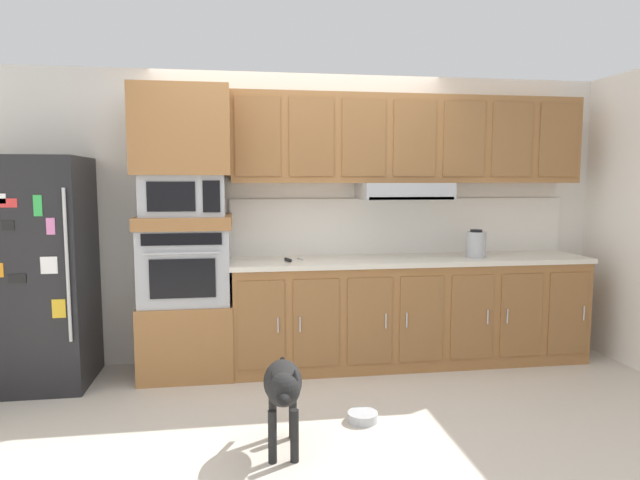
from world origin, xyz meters
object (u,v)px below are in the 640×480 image
Objects in this scene: electric_kettle at (476,244)px; dog at (283,387)px; screwdriver at (289,260)px; built_in_oven at (186,265)px; microwave at (184,196)px; refrigerator at (37,272)px; dog_food_bowl at (363,416)px.

dog is (-1.79, -1.43, -0.63)m from electric_kettle.
screwdriver is 1.62m from electric_kettle.
built_in_oven is at bearing 178.90° from electric_kettle.
microwave is 2.68× the size of electric_kettle.
refrigerator is 1.11m from built_in_oven.
built_in_oven reaches higher than electric_kettle.
refrigerator is at bearing -179.78° from screwdriver.
built_in_oven is 0.83m from screwdriver.
electric_kettle is 2.38m from dog.
screwdriver is at bearing 109.92° from dog_food_bowl.
dog is at bearing -146.66° from dog_food_bowl.
dog_food_bowl is (0.55, 0.36, -0.37)m from dog.
electric_kettle is 0.32× the size of dog.
dog is (-0.17, -1.42, -0.53)m from screwdriver.
dog_food_bowl is (-1.24, -1.07, -1.00)m from electric_kettle.
refrigerator is at bearing -124.60° from dog.
refrigerator is 8.80× the size of dog_food_bowl.
refrigerator is 2.73× the size of microwave.
refrigerator reaches higher than dog_food_bowl.
screwdriver is 1.44m from dog_food_bowl.
screwdriver is 0.65× the size of electric_kettle.
dog_food_bowl is at bearing -24.24° from refrigerator.
refrigerator is 2.51× the size of built_in_oven.
microwave reaches higher than electric_kettle.
built_in_oven is at bearing 137.44° from dog_food_bowl.
built_in_oven is (1.11, 0.07, 0.02)m from refrigerator.
built_in_oven is 1.69m from dog.
screwdriver is 1.52m from dog.
built_in_oven is 4.51× the size of screwdriver.
dog_food_bowl is at bearing 127.31° from dog.
microwave is (1.11, 0.07, 0.58)m from refrigerator.
refrigerator is at bearing 155.76° from dog_food_bowl.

